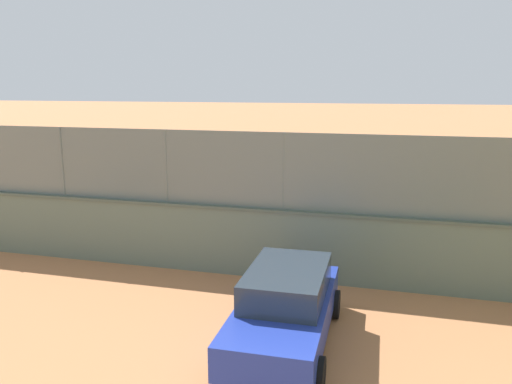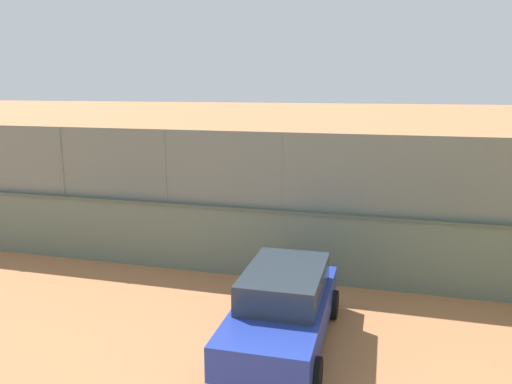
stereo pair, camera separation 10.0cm
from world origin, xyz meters
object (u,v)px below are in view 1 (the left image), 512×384
Objects in this scene: player_baseline_waiting at (324,204)px; parked_car_blue at (286,306)px; player_crossing_court at (259,183)px; courtside_bench at (258,241)px; sports_ball at (216,183)px.

parked_car_blue is at bearing 92.77° from player_baseline_waiting.
parked_car_blue is (-3.53, 11.22, -0.22)m from player_crossing_court.
player_crossing_court reaches higher than courtside_bench.
player_baseline_waiting is 8.48m from parked_car_blue.
parked_car_blue is (-4.74, 9.25, -0.52)m from sports_ball.
courtside_bench is 0.38× the size of parked_car_blue.
player_crossing_court is at bearing -75.20° from courtside_bench.
sports_ball is 10.41m from parked_car_blue.
courtside_bench is 5.28m from parked_car_blue.
sports_ball is at bearing 58.46° from player_crossing_court.
parked_car_blue is at bearing 107.47° from player_crossing_court.
courtside_bench is at bearing 123.60° from sports_ball.
parked_car_blue is (-1.87, 4.92, 0.32)m from courtside_bench.
player_baseline_waiting is 0.97× the size of courtside_bench.
sports_ball is at bearing -56.40° from courtside_bench.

